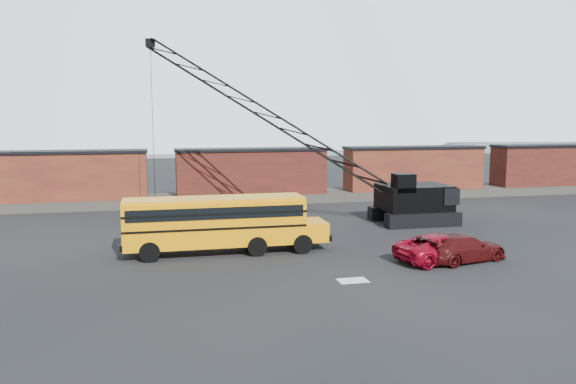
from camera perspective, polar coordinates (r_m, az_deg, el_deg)
name	(u,v)px	position (r m, az deg, el deg)	size (l,w,h in m)	color
ground	(319,260)	(30.45, 3.14, -6.95)	(160.00, 160.00, 0.00)	black
gravel_berm	(252,198)	(51.49, -3.71, -0.57)	(120.00, 5.00, 0.70)	#443F37
boxcar_west_near	(65,175)	(51.11, -21.73, 1.57)	(13.70, 3.10, 4.17)	#4C1915
boxcar_mid	(251,171)	(51.20, -3.73, 2.10)	(13.70, 3.10, 4.17)	#551B17
boxcar_east_near	(414,168)	(56.06, 12.64, 2.41)	(13.70, 3.10, 4.17)	#4C1915
boxcar_east_far	(556,165)	(64.62, 25.55, 2.52)	(13.70, 3.10, 4.17)	#551B17
snow_patch	(353,280)	(26.93, 6.59, -8.92)	(1.40, 0.90, 0.02)	silver
school_bus	(221,222)	(31.87, -6.81, -3.04)	(11.65, 2.65, 3.19)	orange
red_pickup	(443,248)	(31.18, 15.46, -5.48)	(2.45, 5.31, 1.48)	maroon
maroon_suv	(463,248)	(31.50, 17.37, -5.44)	(2.04, 5.01, 1.45)	#3E0B0C
crawler_crane	(273,119)	(40.88, -1.55, 7.47)	(21.60, 8.19, 13.49)	black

